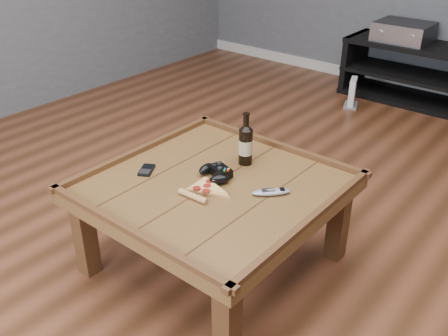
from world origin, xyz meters
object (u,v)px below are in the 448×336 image
Objects in this scene: pizza_slice at (205,189)px; remote_control at (271,192)px; coffee_table at (214,195)px; smartphone at (147,170)px; media_console at (428,76)px; game_console at (352,94)px; game_controller at (216,173)px; beer_bottle at (246,144)px; av_receiver at (403,32)px.

pizza_slice is 1.69× the size of remote_control.
coffee_table and remote_control have the same top height.
remote_control is at bearing -11.35° from smartphone.
game_console is at bearing -135.20° from media_console.
smartphone reaches higher than game_console.
game_controller is 0.77× the size of game_console.
beer_bottle reaches higher than smartphone.
beer_bottle is 0.31m from remote_control.
beer_bottle reaches higher than av_receiver.
pizza_slice is 0.28m from remote_control.
coffee_table reaches higher than smartphone.
game_controller reaches higher than coffee_table.
beer_bottle is 0.96× the size of pizza_slice.
remote_control is at bearing 18.92° from coffee_table.
pizza_slice reaches higher than game_console.
media_console is 5.81× the size of game_console.
beer_bottle is at bearing 92.09° from coffee_table.
game_console is (-0.45, 2.31, -0.28)m from coffee_table.
media_console is 2.71m from game_controller.
coffee_table is at bearing -99.81° from game_console.
remote_control is at bearing -84.66° from media_console.
pizza_slice is at bearing -84.27° from av_receiver.
beer_bottle is 0.48m from smartphone.
media_console is 7.53× the size of game_controller.
remote_control is at bearing 25.49° from game_controller.
av_receiver is at bearing 58.11° from smartphone.
pizza_slice reaches higher than smartphone.
game_console is (-0.42, 2.26, -0.36)m from game_controller.
pizza_slice is 1.10× the size of game_console.
media_console is at bearing 23.99° from game_console.
media_console is at bearing 89.80° from beer_bottle.
remote_control is (0.26, -0.15, -0.09)m from beer_bottle.
beer_bottle is 2.52m from av_receiver.
beer_bottle is 1.62× the size of remote_control.
coffee_table is 0.74× the size of media_console.
smartphone is (-0.31, -0.11, 0.07)m from coffee_table.
pizza_slice is (0.01, -2.82, 0.21)m from media_console.
media_console reaches higher than pizza_slice.
smartphone is at bearing -159.95° from coffee_table.
game_controller is at bearing -100.26° from game_console.
media_console reaches higher than coffee_table.
remote_control is 0.65× the size of game_console.
coffee_table is 4.27× the size of game_console.
remote_control is (0.56, 0.20, 0.01)m from smartphone.
game_console is at bearing 102.00° from beer_bottle.
game_controller is 0.33m from smartphone.
game_controller is (-0.03, 0.05, 0.08)m from coffee_table.
av_receiver reaches higher than media_console.
game_controller is 0.42× the size of av_receiver.
game_controller is at bearing -95.51° from beer_bottle.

